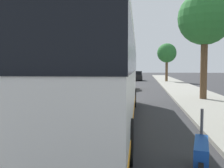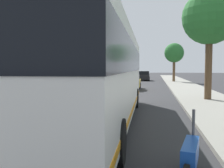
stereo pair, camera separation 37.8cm
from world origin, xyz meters
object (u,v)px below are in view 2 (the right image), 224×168
motorcycle_mid_row (190,158)px  roadside_tree_far_block (174,53)px  coach_bus (99,72)px  car_oncoming (102,79)px  car_far_distant (131,82)px  roadside_tree_mid_block (210,18)px  car_ahead_same_lane (144,76)px

motorcycle_mid_row → roadside_tree_far_block: roadside_tree_far_block is taller
coach_bus → roadside_tree_far_block: bearing=-11.3°
car_oncoming → roadside_tree_far_block: (5.60, -9.50, 3.54)m
motorcycle_mid_row → car_far_distant: size_ratio=0.49×
car_far_distant → coach_bus: bearing=-178.3°
roadside_tree_mid_block → roadside_tree_far_block: size_ratio=1.20×
car_ahead_same_lane → car_oncoming: 11.15m
motorcycle_mid_row → coach_bus: bearing=43.6°
car_far_distant → car_ahead_same_lane: (17.44, -0.54, 0.04)m
coach_bus → roadside_tree_far_block: 28.59m
coach_bus → car_ahead_same_lane: 32.47m
roadside_tree_mid_block → roadside_tree_far_block: 20.97m
car_ahead_same_lane → car_far_distant: bearing=177.6°
car_oncoming → coach_bus: bearing=7.7°
car_ahead_same_lane → coach_bus: bearing=178.9°
motorcycle_mid_row → roadside_tree_mid_block: 12.80m
car_oncoming → roadside_tree_mid_block: roadside_tree_mid_block is taller
car_far_distant → motorcycle_mid_row: bearing=-170.6°
coach_bus → motorcycle_mid_row: 5.44m
car_far_distant → car_ahead_same_lane: car_ahead_same_lane is taller
car_oncoming → motorcycle_mid_row: bearing=11.3°
car_oncoming → roadside_tree_mid_block: 18.87m
coach_bus → roadside_tree_far_block: (28.10, -4.75, 2.29)m
coach_bus → roadside_tree_mid_block: size_ratio=1.80×
car_far_distant → roadside_tree_mid_block: size_ratio=0.60×
coach_bus → car_oncoming: 23.02m
car_far_distant → roadside_tree_far_block: roadside_tree_far_block is taller
car_ahead_same_lane → roadside_tree_mid_block: bearing=-169.4°
coach_bus → roadside_tree_mid_block: roadside_tree_mid_block is taller
coach_bus → car_ahead_same_lane: bearing=-2.2°
car_oncoming → roadside_tree_mid_block: size_ratio=0.60×
motorcycle_mid_row → roadside_tree_far_block: 32.85m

